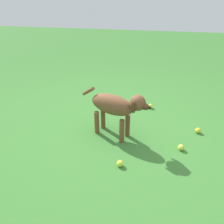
# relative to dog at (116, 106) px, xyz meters

# --- Properties ---
(ground) EXTENTS (14.00, 14.00, 0.00)m
(ground) POSITION_rel_dog_xyz_m (-0.05, 0.13, -0.39)
(ground) COLOR #38722D
(dog) EXTENTS (0.82, 0.41, 0.59)m
(dog) POSITION_rel_dog_xyz_m (0.00, 0.00, 0.00)
(dog) COLOR brown
(dog) RESTS_ON ground
(tennis_ball_0) EXTENTS (0.07, 0.07, 0.07)m
(tennis_ball_0) POSITION_rel_dog_xyz_m (0.13, -0.52, -0.36)
(tennis_ball_0) COLOR #C4E23A
(tennis_ball_0) RESTS_ON ground
(tennis_ball_1) EXTENTS (0.07, 0.07, 0.07)m
(tennis_ball_1) POSITION_rel_dog_xyz_m (0.38, 0.78, -0.36)
(tennis_ball_1) COLOR #C1E337
(tennis_ball_1) RESTS_ON ground
(tennis_ball_2) EXTENTS (0.07, 0.07, 0.07)m
(tennis_ball_2) POSITION_rel_dog_xyz_m (0.96, 0.23, -0.36)
(tennis_ball_2) COLOR #CAD22B
(tennis_ball_2) RESTS_ON ground
(tennis_ball_3) EXTENTS (0.07, 0.07, 0.07)m
(tennis_ball_3) POSITION_rel_dog_xyz_m (-0.26, 0.95, -0.36)
(tennis_ball_3) COLOR #C3DC40
(tennis_ball_3) RESTS_ON ground
(tennis_ball_4) EXTENTS (0.07, 0.07, 0.07)m
(tennis_ball_4) POSITION_rel_dog_xyz_m (0.74, -0.15, -0.36)
(tennis_ball_4) COLOR #C7DB3F
(tennis_ball_4) RESTS_ON ground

